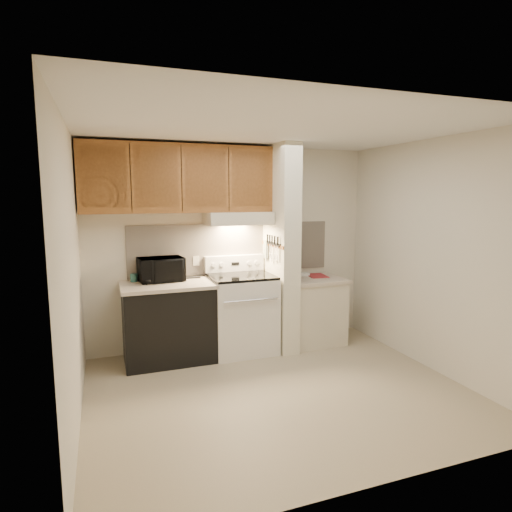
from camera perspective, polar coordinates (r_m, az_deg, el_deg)
name	(u,v)px	position (r m, az deg, el deg)	size (l,w,h in m)	color
floor	(278,391)	(4.40, 2.98, -17.49)	(3.60, 3.60, 0.00)	tan
ceiling	(280,128)	(4.01, 3.25, 16.71)	(3.60, 3.60, 0.00)	white
wall_back	(233,247)	(5.42, -3.10, 1.22)	(3.60, 0.02, 2.50)	beige
wall_left	(71,277)	(3.71, -23.41, -2.64)	(0.02, 3.00, 2.50)	beige
wall_right	(432,256)	(5.00, 22.47, 0.03)	(0.02, 3.00, 2.50)	beige
backsplash	(233,248)	(5.41, -3.06, 1.05)	(2.60, 0.02, 0.63)	beige
range_body	(242,314)	(5.25, -1.93, -7.80)	(0.76, 0.65, 0.92)	silver
oven_window	(250,318)	(4.95, -0.79, -8.31)	(0.50, 0.01, 0.30)	black
oven_handle	(251,300)	(4.86, -0.65, -5.94)	(0.02, 0.02, 0.65)	silver
cooktop	(241,276)	(5.14, -1.96, -2.70)	(0.74, 0.64, 0.03)	black
range_backguard	(234,263)	(5.39, -2.90, -0.97)	(0.76, 0.08, 0.20)	silver
range_display	(235,264)	(5.35, -2.77, -1.03)	(0.10, 0.01, 0.04)	black
range_knob_left_outer	(214,265)	(5.27, -5.67, -1.20)	(0.05, 0.05, 0.02)	silver
range_knob_left_inner	(222,265)	(5.30, -4.62, -1.14)	(0.05, 0.05, 0.02)	silver
range_knob_right_inner	(249,263)	(5.40, -0.93, -0.93)	(0.05, 0.05, 0.02)	silver
range_knob_right_outer	(256,263)	(5.43, 0.06, -0.88)	(0.05, 0.05, 0.02)	silver
dishwasher_front	(169,324)	(5.08, -11.57, -8.82)	(1.00, 0.63, 0.87)	black
left_countertop	(167,285)	(4.97, -11.72, -3.79)	(1.04, 0.67, 0.04)	beige
spoon_rest	(191,278)	(5.20, -8.70, -2.86)	(0.23, 0.07, 0.02)	black
teal_jar	(134,278)	(5.13, -15.97, -2.80)	(0.08, 0.08, 0.09)	#275D59
outlet	(196,261)	(5.30, -7.99, -0.65)	(0.08, 0.01, 0.12)	beige
microwave	(161,269)	(5.07, -12.56, -1.76)	(0.50, 0.34, 0.28)	black
partition_pillar	(281,248)	(5.26, 3.33, 1.01)	(0.22, 0.70, 2.50)	beige
pillar_trim	(272,245)	(5.21, 2.16, 1.51)	(0.01, 0.70, 0.04)	brown
knife_strip	(273,244)	(5.16, 2.31, 1.66)	(0.02, 0.42, 0.04)	black
knife_blade_a	(277,254)	(5.02, 2.87, 0.33)	(0.01, 0.04, 0.16)	silver
knife_handle_a	(278,241)	(5.00, 2.92, 2.02)	(0.02, 0.02, 0.10)	black
knife_blade_b	(275,254)	(5.10, 2.53, 0.33)	(0.01, 0.04, 0.18)	silver
knife_handle_b	(275,240)	(5.08, 2.51, 2.13)	(0.02, 0.02, 0.10)	black
knife_blade_c	(272,253)	(5.19, 2.12, 0.36)	(0.01, 0.04, 0.20)	silver
knife_handle_c	(272,239)	(5.16, 2.16, 2.22)	(0.02, 0.02, 0.10)	black
knife_blade_d	(270,251)	(5.24, 1.87, 0.66)	(0.01, 0.04, 0.16)	silver
knife_handle_d	(270,239)	(5.23, 1.85, 2.30)	(0.02, 0.02, 0.10)	black
knife_blade_e	(267,251)	(5.33, 1.49, 0.68)	(0.01, 0.04, 0.18)	silver
knife_handle_e	(267,238)	(5.30, 1.54, 2.38)	(0.02, 0.02, 0.10)	black
oven_mitt	(266,249)	(5.37, 1.32, 0.89)	(0.03, 0.09, 0.22)	gray
right_cab_base	(313,312)	(5.62, 7.60, -7.37)	(0.70, 0.60, 0.81)	beige
right_countertop	(314,279)	(5.53, 7.69, -3.12)	(0.74, 0.64, 0.04)	beige
red_folder	(317,276)	(5.65, 8.12, -2.61)	(0.23, 0.31, 0.01)	maroon
white_box	(304,274)	(5.65, 6.40, -2.44)	(0.14, 0.09, 0.04)	white
range_hood	(238,218)	(5.18, -2.43, 5.07)	(0.78, 0.44, 0.15)	beige
hood_lip	(243,223)	(4.98, -1.69, 4.43)	(0.78, 0.04, 0.06)	beige
upper_cabinets	(179,179)	(5.05, -10.22, 10.09)	(2.18, 0.33, 0.77)	brown
cab_door_a	(104,177)	(4.82, -19.65, 9.85)	(0.46, 0.01, 0.63)	brown
cab_gap_a	(131,178)	(4.83, -16.37, 9.99)	(0.01, 0.01, 0.73)	black
cab_door_b	(157,178)	(4.85, -13.11, 10.10)	(0.46, 0.01, 0.63)	brown
cab_gap_b	(182,178)	(4.89, -9.89, 10.17)	(0.01, 0.01, 0.73)	black
cab_door_c	(206,179)	(4.95, -6.74, 10.21)	(0.46, 0.01, 0.63)	brown
cab_gap_c	(229,179)	(5.02, -3.66, 10.22)	(0.01, 0.01, 0.73)	black
cab_door_d	(251,179)	(5.10, -0.67, 10.20)	(0.46, 0.01, 0.63)	brown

